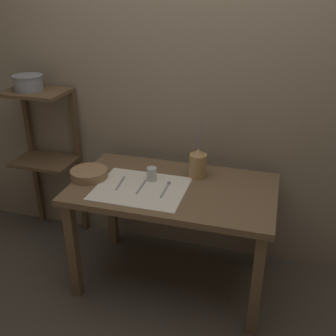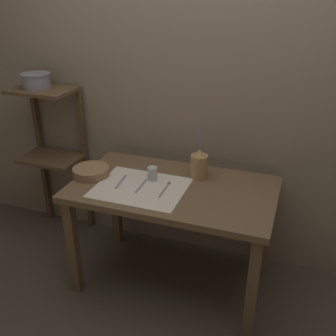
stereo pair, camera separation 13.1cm
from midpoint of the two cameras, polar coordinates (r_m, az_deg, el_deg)
ground_plane at (r=2.83m, az=2.03°, el=-15.89°), size 12.00×12.00×0.00m
stone_wall_back at (r=2.67m, az=5.59°, el=10.76°), size 7.00×0.06×2.40m
wooden_table at (r=2.46m, az=2.25°, el=-4.74°), size 1.25×0.72×0.73m
wooden_shelf_unit at (r=3.08m, az=-15.26°, el=4.45°), size 0.45×0.32×1.19m
linen_cloth at (r=2.40m, az=-2.43°, el=-2.86°), size 0.55×0.45×0.00m
pitcher_with_flowers at (r=2.50m, az=6.05°, el=0.46°), size 0.11×0.11×0.41m
wooden_bowl at (r=2.58m, az=-9.67°, el=-0.53°), size 0.24×0.24×0.05m
glass_tumbler_near at (r=2.47m, az=-0.75°, el=-0.81°), size 0.06×0.06×0.09m
fork_outer at (r=2.47m, az=-5.35°, el=-2.01°), size 0.03×0.18×0.00m
knife_center at (r=2.41m, az=-2.37°, el=-2.65°), size 0.02×0.18×0.00m
spoon_inner at (r=2.41m, az=1.45°, el=-2.62°), size 0.02×0.19×0.02m
metal_pot_large at (r=2.95m, az=-17.39°, el=12.06°), size 0.21×0.21×0.10m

